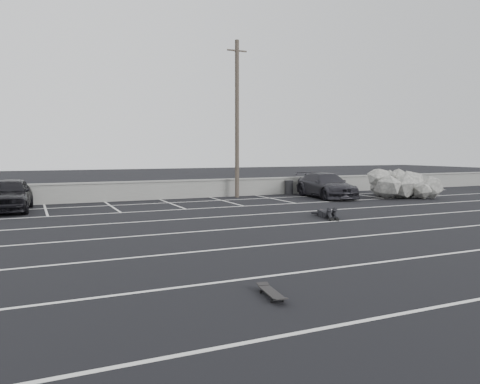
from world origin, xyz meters
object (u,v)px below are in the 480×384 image
car_left (9,195)px  riprap_pile (402,188)px  utility_pole (237,119)px  skateboard (271,293)px  person (325,211)px  trash_bin (289,187)px  car_right (326,185)px

car_left → riprap_pile: 20.95m
utility_pole → skateboard: size_ratio=9.98×
car_left → riprap_pile: bearing=-2.2°
car_left → skateboard: 16.69m
car_left → person: car_left is taller
trash_bin → riprap_pile: size_ratio=0.19×
riprap_pile → person: (-8.83, -4.96, -0.29)m
car_left → skateboard: car_left is taller
utility_pole → car_right: bearing=-26.2°
utility_pole → person: 9.94m
person → skateboard: (-7.13, -8.57, -0.16)m
riprap_pile → car_right: bearing=157.9°
utility_pole → trash_bin: (3.76, 0.40, -4.14)m
car_left → utility_pole: bearing=11.9°
car_right → utility_pole: utility_pole is taller
car_left → skateboard: size_ratio=4.90×
car_left → trash_bin: 15.85m
person → skateboard: bearing=-112.2°
car_right → person: size_ratio=1.87×
trash_bin → skateboard: bearing=-121.3°
car_right → skateboard: bearing=-121.4°
skateboard → car_right: bearing=59.9°
riprap_pile → skateboard: bearing=-139.7°
car_left → person: (11.97, -7.39, -0.51)m
trash_bin → person: 10.07m
utility_pole → riprap_pile: utility_pole is taller
trash_bin → riprap_pile: bearing=-40.8°
car_right → riprap_pile: (4.17, -1.69, -0.19)m
person → riprap_pile: bearing=46.8°
car_right → skateboard: 19.26m
trash_bin → skateboard: trash_bin is taller
utility_pole → person: utility_pole is taller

